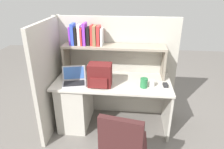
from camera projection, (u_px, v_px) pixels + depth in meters
ground_plane at (112, 124)px, 3.15m from camera, size 8.00×8.00×0.00m
desk at (86, 100)px, 3.02m from camera, size 1.60×0.70×0.73m
cubicle_partition_rear at (115, 68)px, 3.18m from camera, size 1.84×0.05×1.55m
cubicle_partition_left at (51, 77)px, 2.87m from camera, size 0.05×1.06×1.55m
overhead_hutch at (114, 52)px, 2.89m from camera, size 1.44×0.28×0.45m
reference_books_on_shelf at (86, 35)px, 2.83m from camera, size 0.46×0.18×0.30m
laptop at (74, 80)px, 2.77m from camera, size 0.36×0.32×0.22m
backpack at (100, 75)px, 2.67m from camera, size 0.30×0.23×0.30m
computer_mouse at (165, 85)px, 2.70m from camera, size 0.07×0.11×0.03m
paper_cup at (152, 83)px, 2.69m from camera, size 0.08×0.08×0.08m
snack_canister at (144, 83)px, 2.65m from camera, size 0.10×0.10×0.13m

